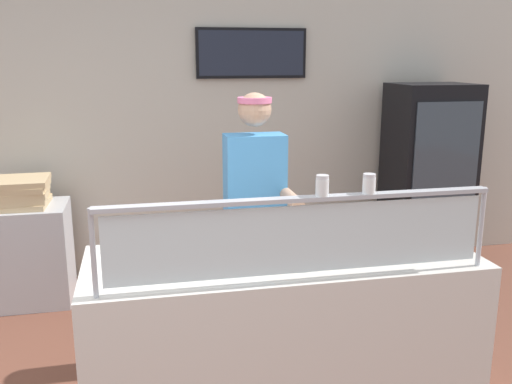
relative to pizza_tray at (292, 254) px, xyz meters
name	(u,v)px	position (x,y,z in m)	size (l,w,h in m)	color
ground_plane	(258,360)	(-0.05, 0.62, -0.97)	(12.00, 12.00, 0.00)	brown
shop_rear_unit	(217,125)	(-0.04, 2.43, 0.39)	(6.45, 0.13, 2.70)	beige
serving_counter	(281,338)	(-0.05, 0.02, -0.49)	(2.05, 0.79, 0.95)	silver
sneeze_guard	(301,227)	(-0.05, -0.32, 0.24)	(1.88, 0.06, 0.41)	#B2B5BC
pizza_tray	(292,254)	(0.00, 0.00, 0.00)	(0.46, 0.46, 0.04)	#9EA0A8
pizza_server	(290,251)	(-0.02, -0.02, 0.02)	(0.07, 0.28, 0.01)	#ADAFB7
parmesan_shaker	(322,187)	(0.05, -0.32, 0.43)	(0.06, 0.06, 0.10)	white
pepper_flake_shaker	(369,185)	(0.27, -0.32, 0.43)	(0.06, 0.06, 0.09)	white
worker_figure	(256,211)	(-0.04, 0.73, 0.04)	(0.41, 0.50, 1.76)	#23232D
drink_fridge	(427,178)	(1.87, 1.99, -0.10)	(0.72, 0.60, 1.74)	black
prep_shelf	(26,254)	(-1.71, 1.94, -0.56)	(0.70, 0.55, 0.81)	#B7BABF
pizza_box_stack	(19,192)	(-1.71, 1.94, -0.04)	(0.47, 0.46, 0.22)	tan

